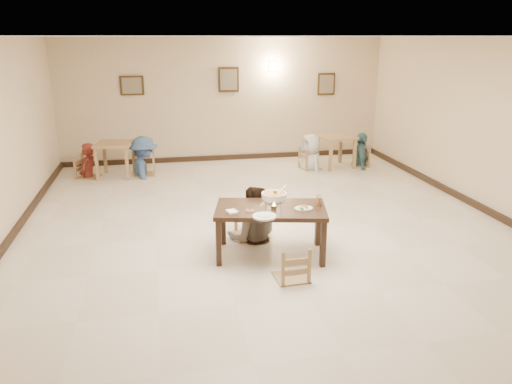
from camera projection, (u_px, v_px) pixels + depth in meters
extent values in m
plane|color=beige|center=(269.00, 231.00, 8.05)|extent=(10.00, 10.00, 0.00)
plane|color=white|center=(270.00, 36.00, 7.16)|extent=(10.00, 10.00, 0.00)
plane|color=beige|center=(225.00, 100.00, 12.29)|extent=(10.00, 0.00, 10.00)
plane|color=beige|center=(457.00, 303.00, 2.93)|extent=(10.00, 0.00, 10.00)
plane|color=beige|center=(502.00, 130.00, 8.35)|extent=(0.00, 10.00, 10.00)
cube|color=black|center=(226.00, 157.00, 12.69)|extent=(8.00, 0.06, 0.12)
cube|color=black|center=(4.00, 247.00, 7.30)|extent=(0.06, 10.00, 0.12)
cube|color=black|center=(488.00, 211.00, 8.78)|extent=(0.06, 10.00, 0.12)
cube|color=#332210|center=(132.00, 86.00, 11.72)|extent=(0.55, 0.03, 0.45)
cube|color=gray|center=(132.00, 86.00, 11.71)|extent=(0.45, 0.01, 0.37)
cube|color=#332210|center=(229.00, 80.00, 12.12)|extent=(0.50, 0.03, 0.60)
cube|color=gray|center=(229.00, 80.00, 12.11)|extent=(0.41, 0.01, 0.49)
cube|color=#332210|center=(326.00, 84.00, 12.63)|extent=(0.45, 0.03, 0.55)
cube|color=gray|center=(327.00, 84.00, 12.62)|extent=(0.37, 0.01, 0.45)
cube|color=#FFD88C|center=(273.00, 66.00, 12.24)|extent=(0.16, 0.05, 0.22)
cube|color=#332014|center=(271.00, 209.00, 6.97)|extent=(1.68, 1.17, 0.06)
cube|color=#332014|center=(218.00, 243.00, 6.73)|extent=(0.07, 0.07, 0.66)
cube|color=#332014|center=(323.00, 244.00, 6.70)|extent=(0.07, 0.07, 0.66)
cube|color=#332014|center=(223.00, 224.00, 7.44)|extent=(0.07, 0.07, 0.66)
cube|color=#332014|center=(318.00, 224.00, 7.41)|extent=(0.07, 0.07, 0.66)
cube|color=tan|center=(251.00, 208.00, 7.73)|extent=(0.47, 0.47, 0.05)
cube|color=tan|center=(292.00, 249.00, 6.35)|extent=(0.42, 0.42, 0.05)
imported|color=gray|center=(253.00, 187.00, 7.51)|extent=(0.88, 0.73, 1.67)
torus|color=silver|center=(274.00, 198.00, 6.88)|extent=(0.27, 0.27, 0.01)
cylinder|color=silver|center=(274.00, 207.00, 6.92)|extent=(0.07, 0.07, 0.04)
cone|color=#FFA526|center=(274.00, 203.00, 6.91)|extent=(0.04, 0.04, 0.06)
cylinder|color=white|center=(274.00, 196.00, 6.87)|extent=(0.35, 0.35, 0.08)
cylinder|color=#B46525|center=(274.00, 193.00, 6.86)|extent=(0.30, 0.30, 0.02)
sphere|color=#2D7223|center=(275.00, 192.00, 6.85)|extent=(0.05, 0.05, 0.05)
cylinder|color=silver|center=(282.00, 189.00, 6.94)|extent=(0.16, 0.10, 0.11)
cylinder|color=silver|center=(280.00, 201.00, 6.98)|extent=(0.01, 0.01, 0.16)
cylinder|color=silver|center=(266.00, 202.00, 6.94)|extent=(0.01, 0.01, 0.16)
cylinder|color=silver|center=(276.00, 206.00, 6.79)|extent=(0.01, 0.01, 0.16)
cylinder|color=white|center=(274.00, 201.00, 7.22)|extent=(0.29, 0.29, 0.02)
ellipsoid|color=white|center=(274.00, 200.00, 7.21)|extent=(0.19, 0.16, 0.07)
cylinder|color=white|center=(264.00, 216.00, 6.58)|extent=(0.32, 0.32, 0.02)
ellipsoid|color=white|center=(264.00, 216.00, 6.57)|extent=(0.21, 0.17, 0.07)
cylinder|color=white|center=(304.00, 209.00, 6.88)|extent=(0.26, 0.26, 0.02)
sphere|color=#2D7223|center=(302.00, 209.00, 6.80)|extent=(0.04, 0.04, 0.04)
cylinder|color=white|center=(250.00, 210.00, 6.81)|extent=(0.10, 0.10, 0.02)
cylinder|color=#A8160C|center=(250.00, 210.00, 6.81)|extent=(0.08, 0.08, 0.01)
cube|color=white|center=(232.00, 212.00, 6.74)|extent=(0.16, 0.19, 0.03)
cube|color=silver|center=(235.00, 210.00, 6.82)|extent=(0.04, 0.17, 0.01)
cube|color=silver|center=(237.00, 210.00, 6.83)|extent=(0.04, 0.17, 0.01)
cylinder|color=white|center=(319.00, 200.00, 7.00)|extent=(0.08, 0.08, 0.16)
cylinder|color=orange|center=(319.00, 201.00, 7.01)|extent=(0.07, 0.07, 0.12)
cube|color=#A48157|center=(114.00, 144.00, 10.96)|extent=(0.90, 0.90, 0.06)
cube|color=#A48157|center=(97.00, 165.00, 10.76)|extent=(0.07, 0.07, 0.71)
cube|color=#A48157|center=(127.00, 165.00, 10.77)|extent=(0.07, 0.07, 0.71)
cube|color=#A48157|center=(105.00, 158.00, 11.38)|extent=(0.07, 0.07, 0.71)
cube|color=#A48157|center=(134.00, 158.00, 11.39)|extent=(0.07, 0.07, 0.71)
cube|color=#A48157|center=(337.00, 137.00, 11.80)|extent=(0.89, 0.89, 0.06)
cube|color=#A48157|center=(331.00, 157.00, 11.52)|extent=(0.07, 0.07, 0.70)
cube|color=#A48157|center=(355.00, 154.00, 11.74)|extent=(0.07, 0.07, 0.70)
cube|color=#A48157|center=(318.00, 151.00, 12.09)|extent=(0.07, 0.07, 0.70)
cube|color=#A48157|center=(340.00, 149.00, 12.31)|extent=(0.07, 0.07, 0.70)
cube|color=tan|center=(87.00, 158.00, 10.96)|extent=(0.45, 0.45, 0.05)
cube|color=tan|center=(143.00, 155.00, 11.17)|extent=(0.47, 0.47, 0.05)
cube|color=tan|center=(311.00, 151.00, 11.73)|extent=(0.44, 0.44, 0.05)
cube|color=tan|center=(361.00, 149.00, 12.01)|extent=(0.41, 0.41, 0.04)
imported|color=maroon|center=(85.00, 143.00, 10.86)|extent=(0.53, 0.65, 1.56)
imported|color=#4D6EA1|center=(142.00, 136.00, 11.04)|extent=(0.84, 1.24, 1.77)
imported|color=silver|center=(311.00, 134.00, 11.61)|extent=(0.68, 0.90, 1.65)
imported|color=#45727C|center=(362.00, 133.00, 11.89)|extent=(0.60, 1.01, 1.62)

